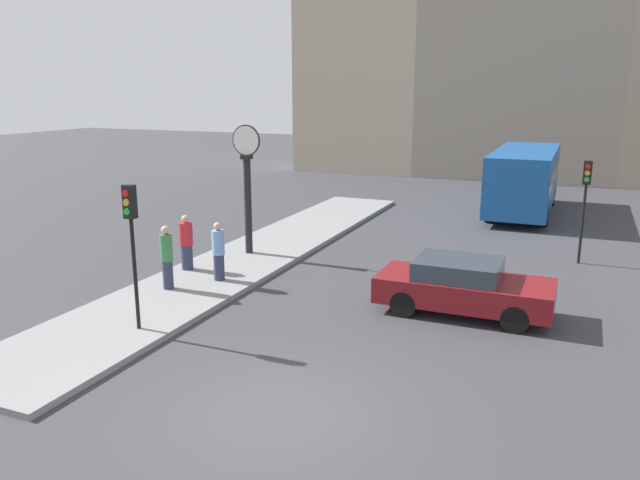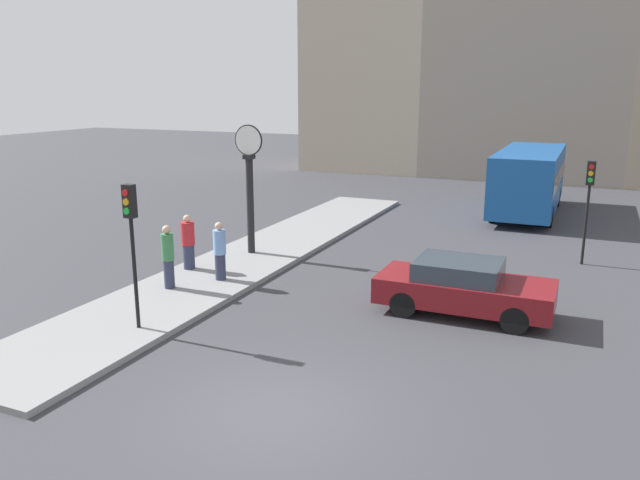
# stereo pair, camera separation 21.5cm
# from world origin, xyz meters

# --- Properties ---
(ground_plane) EXTENTS (120.00, 120.00, 0.00)m
(ground_plane) POSITION_xyz_m (0.00, 0.00, 0.00)
(ground_plane) COLOR #38383D
(sidewalk_corner) EXTENTS (3.17, 22.48, 0.15)m
(sidewalk_corner) POSITION_xyz_m (-5.44, 9.24, 0.07)
(sidewalk_corner) COLOR gray
(sidewalk_corner) RESTS_ON ground_plane
(building_row) EXTENTS (27.73, 5.00, 19.32)m
(building_row) POSITION_xyz_m (-0.82, 32.38, 7.93)
(building_row) COLOR #B7A88E
(building_row) RESTS_ON ground_plane
(sedan_car) EXTENTS (4.37, 1.89, 1.41)m
(sedan_car) POSITION_xyz_m (2.07, 6.34, 0.73)
(sedan_car) COLOR maroon
(sedan_car) RESTS_ON ground_plane
(bus_distant) EXTENTS (2.57, 8.22, 2.91)m
(bus_distant) POSITION_xyz_m (2.20, 20.50, 1.66)
(bus_distant) COLOR #195199
(bus_distant) RESTS_ON ground_plane
(traffic_light_near) EXTENTS (0.26, 0.24, 3.40)m
(traffic_light_near) POSITION_xyz_m (-4.67, 1.96, 2.60)
(traffic_light_near) COLOR black
(traffic_light_near) RESTS_ON sidewalk_corner
(traffic_light_far) EXTENTS (0.26, 0.24, 3.38)m
(traffic_light_far) POSITION_xyz_m (4.76, 12.53, 2.44)
(traffic_light_far) COLOR black
(traffic_light_far) RESTS_ON ground_plane
(street_clock) EXTENTS (1.01, 0.32, 4.32)m
(street_clock) POSITION_xyz_m (-5.65, 9.01, 2.50)
(street_clock) COLOR black
(street_clock) RESTS_ON sidewalk_corner
(pedestrian_green_hoodie) EXTENTS (0.34, 0.34, 1.80)m
(pedestrian_green_hoodie) POSITION_xyz_m (-5.83, 4.71, 1.06)
(pedestrian_green_hoodie) COLOR #2D334C
(pedestrian_green_hoodie) RESTS_ON sidewalk_corner
(pedestrian_red_top) EXTENTS (0.41, 0.41, 1.71)m
(pedestrian_red_top) POSITION_xyz_m (-6.44, 6.52, 0.99)
(pedestrian_red_top) COLOR #2D334C
(pedestrian_red_top) RESTS_ON sidewalk_corner
(pedestrian_blue_stripe) EXTENTS (0.37, 0.37, 1.72)m
(pedestrian_blue_stripe) POSITION_xyz_m (-4.94, 5.96, 1.01)
(pedestrian_blue_stripe) COLOR #2D334C
(pedestrian_blue_stripe) RESTS_ON sidewalk_corner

